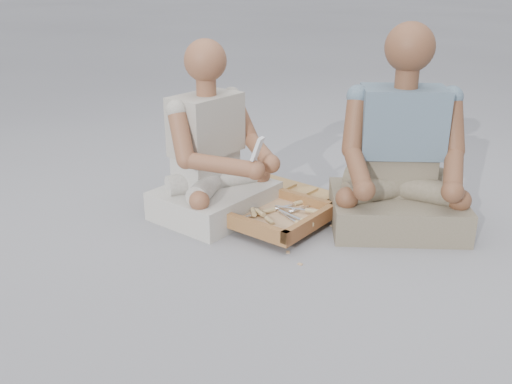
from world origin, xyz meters
The scene contains 28 objects.
ground centered at (0.00, 0.00, 0.00)m, with size 60.00×60.00×0.00m, color gray.
carved_panel centered at (-0.31, 0.70, 0.02)m, with size 0.59×0.39×0.04m, color #A4713F.
tool_tray centered at (-0.26, 0.40, 0.06)m, with size 0.57×0.48×0.07m.
chisel_0 centered at (-0.26, 0.37, 0.07)m, with size 0.11×0.21×0.02m.
chisel_1 centered at (-0.07, 0.35, 0.07)m, with size 0.20×0.13×0.02m.
chisel_2 centered at (-0.35, 0.45, 0.07)m, with size 0.09×0.21×0.02m.
chisel_3 centered at (-0.30, 0.35, 0.08)m, with size 0.15×0.18×0.02m.
chisel_4 centered at (-0.05, 0.37, 0.08)m, with size 0.22×0.08×0.02m.
chisel_5 centered at (-0.18, 0.54, 0.08)m, with size 0.11×0.21×0.02m.
chisel_6 centered at (-0.28, 0.35, 0.08)m, with size 0.21×0.11×0.02m.
chisel_7 centered at (-0.11, 0.59, 0.07)m, with size 0.08×0.22×0.02m.
chisel_8 centered at (-0.08, 0.48, 0.08)m, with size 0.22×0.06×0.02m.
chisel_9 centered at (-0.21, 0.32, 0.07)m, with size 0.19×0.14×0.02m.
wood_chip_0 centered at (-0.08, 0.63, 0.00)m, with size 0.02×0.01×0.00m, color tan.
wood_chip_1 centered at (-0.59, 0.57, 0.00)m, with size 0.02×0.01×0.00m, color tan.
wood_chip_2 centered at (0.06, 0.13, 0.00)m, with size 0.02×0.01×0.00m, color tan.
wood_chip_3 centered at (-0.03, 0.19, 0.00)m, with size 0.02×0.01×0.00m, color tan.
wood_chip_4 centered at (-0.16, 0.60, 0.00)m, with size 0.02×0.01×0.00m, color tan.
wood_chip_5 centered at (-0.15, 0.24, 0.00)m, with size 0.02×0.01×0.00m, color tan.
wood_chip_6 centered at (-0.21, 0.68, 0.00)m, with size 0.02×0.01×0.00m, color tan.
wood_chip_7 centered at (-0.54, 0.26, 0.00)m, with size 0.02×0.01×0.00m, color tan.
wood_chip_8 centered at (0.01, 0.55, 0.00)m, with size 0.02×0.01×0.00m, color tan.
wood_chip_9 centered at (-0.09, 0.64, 0.00)m, with size 0.02×0.01×0.00m, color tan.
wood_chip_10 centered at (-0.59, 0.21, 0.00)m, with size 0.02×0.01×0.00m, color tan.
wood_chip_11 centered at (-0.23, 0.54, 0.00)m, with size 0.02×0.01×0.00m, color tan.
craftsman centered at (-0.55, 0.37, 0.29)m, with size 0.60×0.59×0.85m.
companion centered at (0.26, 0.72, 0.31)m, with size 0.75×0.71×0.93m.
mobile_phone centered at (-0.24, 0.28, 0.41)m, with size 0.06×0.05×0.11m.
Camera 1 is at (1.02, -1.74, 1.14)m, focal length 40.00 mm.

